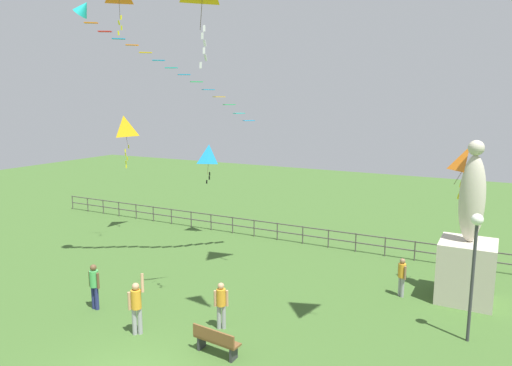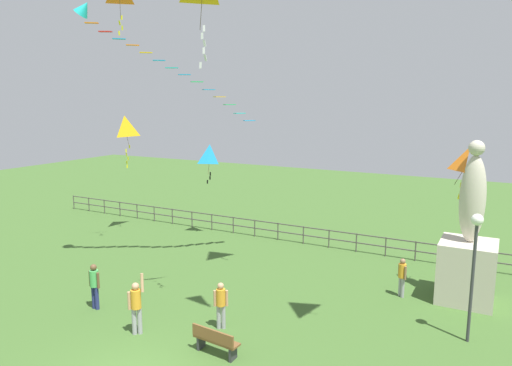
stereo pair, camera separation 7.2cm
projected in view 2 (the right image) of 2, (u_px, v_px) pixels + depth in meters
The scene contains 12 objects.
statue_monument at pixel (468, 256), 17.49m from camera, with size 1.96×1.96×6.04m.
lamppost at pixel (475, 249), 14.24m from camera, with size 0.36×0.36×4.10m.
park_bench at pixel (215, 340), 13.90m from camera, with size 1.53×0.55×0.85m.
person_0 at pixel (94, 283), 16.91m from camera, with size 0.51×0.31×1.68m.
person_1 at pixel (402, 275), 17.98m from camera, with size 0.36×0.34×1.52m.
person_2 at pixel (136, 304), 15.06m from camera, with size 0.51×0.39×2.04m.
person_3 at pixel (221, 302), 15.44m from camera, with size 0.43×0.29×1.59m.
kite_1 at pixel (125, 128), 26.02m from camera, with size 0.54×1.20×2.89m.
kite_3 at pixel (469, 162), 17.53m from camera, with size 0.91×0.93×1.91m.
kite_7 at pixel (210, 156), 25.63m from camera, with size 0.96×0.87×2.06m.
streamer_kite at pixel (105, 22), 19.03m from camera, with size 5.45×5.72×4.95m.
waterfront_railing at pixel (314, 234), 24.40m from camera, with size 36.05×0.06×0.95m.
Camera 2 is at (8.16, -8.22, 7.44)m, focal length 33.14 mm.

